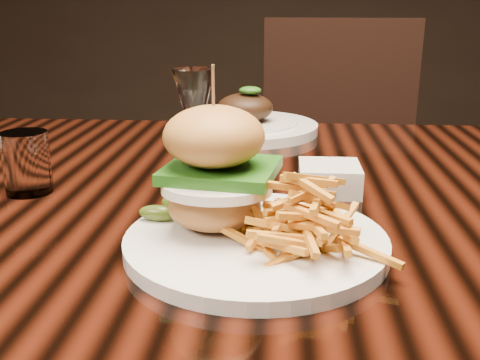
# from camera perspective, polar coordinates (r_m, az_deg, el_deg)

# --- Properties ---
(dining_table) EXTENTS (1.60, 0.90, 0.75)m
(dining_table) POSITION_cam_1_polar(r_m,az_deg,el_deg) (0.79, 3.06, -6.27)
(dining_table) COLOR black
(dining_table) RESTS_ON ground
(burger_plate) EXTENTS (0.27, 0.27, 0.18)m
(burger_plate) POSITION_cam_1_polar(r_m,az_deg,el_deg) (0.57, 1.32, -2.37)
(burger_plate) COLOR silver
(burger_plate) RESTS_ON dining_table
(ramekin) EXTENTS (0.09, 0.09, 0.04)m
(ramekin) POSITION_cam_1_polar(r_m,az_deg,el_deg) (0.76, 9.05, 0.19)
(ramekin) COLOR silver
(ramekin) RESTS_ON dining_table
(wine_glass) EXTENTS (0.06, 0.06, 0.16)m
(wine_glass) POSITION_cam_1_polar(r_m,az_deg,el_deg) (0.76, -4.66, 7.98)
(wine_glass) COLOR white
(wine_glass) RESTS_ON dining_table
(water_tumbler) EXTENTS (0.06, 0.06, 0.08)m
(water_tumbler) POSITION_cam_1_polar(r_m,az_deg,el_deg) (0.79, -20.86, 1.66)
(water_tumbler) COLOR white
(water_tumbler) RESTS_ON dining_table
(far_dish) EXTENTS (0.28, 0.28, 0.09)m
(far_dish) POSITION_cam_1_polar(r_m,az_deg,el_deg) (1.10, 0.53, 5.75)
(far_dish) COLOR silver
(far_dish) RESTS_ON dining_table
(chair_far) EXTENTS (0.48, 0.49, 0.95)m
(chair_far) POSITION_cam_1_polar(r_m,az_deg,el_deg) (1.68, 9.84, 1.66)
(chair_far) COLOR black
(chair_far) RESTS_ON ground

